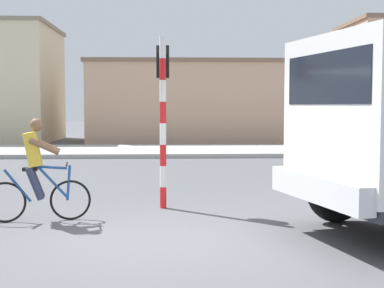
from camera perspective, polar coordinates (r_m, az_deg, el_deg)
ground_plane at (r=7.99m, az=-4.44°, el=-9.91°), size 120.00×120.00×0.00m
sidewalk_far at (r=22.33m, az=-3.15°, el=-0.70°), size 80.00×5.00×0.16m
cyclist at (r=9.35m, az=-16.00°, el=-2.64°), size 1.71×0.55×1.72m
traffic_light_pole at (r=10.21m, az=-3.08°, el=4.83°), size 0.24×0.43×3.20m
building_mid_block at (r=29.50m, az=1.01°, el=4.42°), size 11.90×6.68×4.23m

